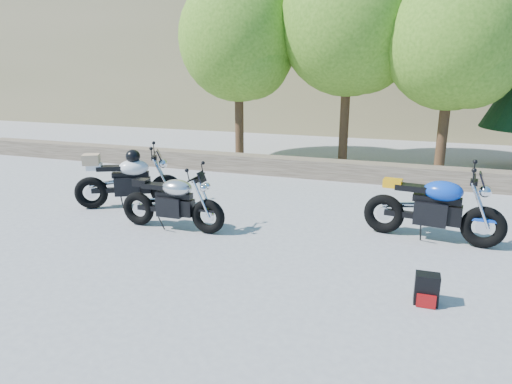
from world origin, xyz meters
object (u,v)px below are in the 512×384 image
Objects in this scene: silver_bike at (173,203)px; white_bike at (128,179)px; blue_bike at (434,209)px; backpack at (427,290)px.

white_bike is at bearing 149.82° from silver_bike.
silver_bike is at bearing -56.92° from white_bike.
backpack is (-0.12, -2.41, -0.38)m from blue_bike.
silver_bike reaches higher than backpack.
blue_bike is at bearing 86.48° from backpack.
silver_bike is 5.18× the size of backpack.
silver_bike is at bearing 161.51° from backpack.
silver_bike is 4.69m from backpack.
white_bike is 0.89× the size of blue_bike.
blue_bike reaches higher than silver_bike.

